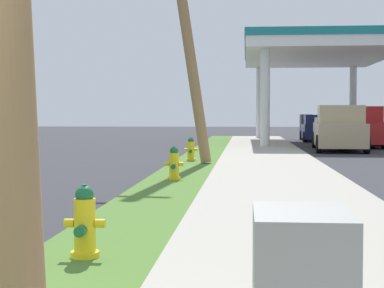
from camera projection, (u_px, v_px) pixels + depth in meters
fire_hydrant_nearest at (85, 226)px, 6.37m from camera, size 0.42×0.38×0.74m
fire_hydrant_second at (174, 165)px, 14.06m from camera, size 0.42×0.38×0.74m
fire_hydrant_third at (191, 150)px, 19.93m from camera, size 0.42×0.37×0.74m
car_navy_by_near_pump at (318, 129)px, 37.48m from camera, size 2.06×4.55×1.57m
truck_red_at_forecourt at (356, 128)px, 30.94m from camera, size 2.12×5.40×1.97m
truck_tan_on_apron at (339, 130)px, 27.52m from camera, size 2.45×5.52×1.97m
truck_white_at_far_bay at (360, 127)px, 33.69m from camera, size 2.58×5.56×1.97m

